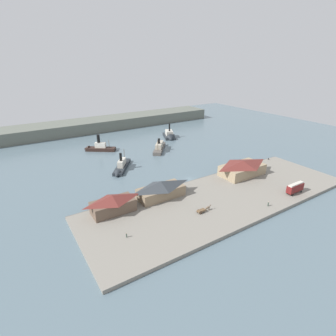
{
  "coord_description": "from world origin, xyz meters",
  "views": [
    {
      "loc": [
        -66.44,
        -85.85,
        50.44
      ],
      "look_at": [
        -3.83,
        12.21,
        2.0
      ],
      "focal_mm": 28.2,
      "sensor_mm": 36.0,
      "label": 1
    }
  ],
  "objects_px": {
    "pedestrian_near_east_shed": "(268,204)",
    "pedestrian_at_waters_edge": "(127,235)",
    "mooring_post_east": "(253,164)",
    "ferry_shed_customs_shed": "(113,204)",
    "ferry_mid_harbor": "(121,167)",
    "ferry_near_quay": "(160,146)",
    "ferry_shed_east_terminal": "(242,168)",
    "street_tram": "(295,187)",
    "ferry_approaching_west": "(98,148)",
    "ferry_approaching_east": "(170,136)",
    "ferry_shed_central_terminal": "(161,189)",
    "pedestrian_by_tram": "(299,182)",
    "mooring_post_center_east": "(268,159)",
    "horse_cart": "(204,209)"
  },
  "relations": [
    {
      "from": "pedestrian_near_east_shed",
      "to": "pedestrian_at_waters_edge",
      "type": "distance_m",
      "value": 51.66
    },
    {
      "from": "pedestrian_near_east_shed",
      "to": "mooring_post_east",
      "type": "bearing_deg",
      "value": 48.04
    },
    {
      "from": "ferry_shed_customs_shed",
      "to": "ferry_mid_harbor",
      "type": "relative_size",
      "value": 0.74
    },
    {
      "from": "mooring_post_east",
      "to": "ferry_near_quay",
      "type": "relative_size",
      "value": 0.04
    },
    {
      "from": "ferry_shed_east_terminal",
      "to": "street_tram",
      "type": "bearing_deg",
      "value": -80.62
    },
    {
      "from": "pedestrian_at_waters_edge",
      "to": "ferry_approaching_west",
      "type": "xyz_separation_m",
      "value": [
        20.39,
        85.9,
        -0.12
      ]
    },
    {
      "from": "street_tram",
      "to": "ferry_approaching_east",
      "type": "distance_m",
      "value": 95.37
    },
    {
      "from": "ferry_shed_central_terminal",
      "to": "ferry_shed_east_terminal",
      "type": "relative_size",
      "value": 0.89
    },
    {
      "from": "pedestrian_by_tram",
      "to": "ferry_mid_harbor",
      "type": "xyz_separation_m",
      "value": [
        -57.09,
        56.92,
        -0.51
      ]
    },
    {
      "from": "mooring_post_center_east",
      "to": "ferry_mid_harbor",
      "type": "relative_size",
      "value": 0.04
    },
    {
      "from": "ferry_mid_harbor",
      "to": "ferry_near_quay",
      "type": "height_order",
      "value": "ferry_mid_harbor"
    },
    {
      "from": "street_tram",
      "to": "ferry_approaching_west",
      "type": "bearing_deg",
      "value": 116.16
    },
    {
      "from": "ferry_shed_customs_shed",
      "to": "pedestrian_by_tram",
      "type": "xyz_separation_m",
      "value": [
        75.11,
        -21.14,
        -2.49
      ]
    },
    {
      "from": "pedestrian_at_waters_edge",
      "to": "ferry_near_quay",
      "type": "relative_size",
      "value": 0.07
    },
    {
      "from": "pedestrian_by_tram",
      "to": "mooring_post_center_east",
      "type": "distance_m",
      "value": 28.48
    },
    {
      "from": "pedestrian_near_east_shed",
      "to": "ferry_approaching_west",
      "type": "distance_m",
      "value": 101.37
    },
    {
      "from": "horse_cart",
      "to": "mooring_post_east",
      "type": "height_order",
      "value": "horse_cart"
    },
    {
      "from": "ferry_shed_east_terminal",
      "to": "horse_cart",
      "type": "height_order",
      "value": "ferry_shed_east_terminal"
    },
    {
      "from": "ferry_shed_central_terminal",
      "to": "ferry_approaching_east",
      "type": "relative_size",
      "value": 1.03
    },
    {
      "from": "ferry_shed_east_terminal",
      "to": "horse_cart",
      "type": "distance_m",
      "value": 38.36
    },
    {
      "from": "ferry_shed_east_terminal",
      "to": "pedestrian_by_tram",
      "type": "bearing_deg",
      "value": -55.24
    },
    {
      "from": "ferry_mid_harbor",
      "to": "ferry_approaching_west",
      "type": "height_order",
      "value": "ferry_approaching_west"
    },
    {
      "from": "ferry_shed_east_terminal",
      "to": "street_tram",
      "type": "distance_m",
      "value": 24.24
    },
    {
      "from": "ferry_shed_east_terminal",
      "to": "ferry_near_quay",
      "type": "xyz_separation_m",
      "value": [
        -10.85,
        54.77,
        -2.97
      ]
    },
    {
      "from": "ferry_approaching_west",
      "to": "ferry_shed_central_terminal",
      "type": "bearing_deg",
      "value": -89.15
    },
    {
      "from": "horse_cart",
      "to": "mooring_post_center_east",
      "type": "relative_size",
      "value": 6.52
    },
    {
      "from": "mooring_post_center_east",
      "to": "ferry_mid_harbor",
      "type": "distance_m",
      "value": 76.59
    },
    {
      "from": "mooring_post_center_east",
      "to": "ferry_near_quay",
      "type": "bearing_deg",
      "value": 127.25
    },
    {
      "from": "mooring_post_east",
      "to": "ferry_approaching_east",
      "type": "relative_size",
      "value": 0.05
    },
    {
      "from": "pedestrian_near_east_shed",
      "to": "ferry_near_quay",
      "type": "bearing_deg",
      "value": 88.41
    },
    {
      "from": "street_tram",
      "to": "pedestrian_near_east_shed",
      "type": "distance_m",
      "value": 17.11
    },
    {
      "from": "ferry_shed_central_terminal",
      "to": "pedestrian_near_east_shed",
      "type": "relative_size",
      "value": 10.22
    },
    {
      "from": "pedestrian_by_tram",
      "to": "pedestrian_at_waters_edge",
      "type": "bearing_deg",
      "value": 175.75
    },
    {
      "from": "horse_cart",
      "to": "pedestrian_at_waters_edge",
      "type": "bearing_deg",
      "value": 177.28
    },
    {
      "from": "ferry_shed_central_terminal",
      "to": "pedestrian_by_tram",
      "type": "xyz_separation_m",
      "value": [
        55.75,
        -21.46,
        -2.65
      ]
    },
    {
      "from": "street_tram",
      "to": "ferry_shed_central_terminal",
      "type": "bearing_deg",
      "value": 150.82
    },
    {
      "from": "pedestrian_near_east_shed",
      "to": "mooring_post_east",
      "type": "height_order",
      "value": "pedestrian_near_east_shed"
    },
    {
      "from": "pedestrian_by_tram",
      "to": "mooring_post_center_east",
      "type": "bearing_deg",
      "value": 63.42
    },
    {
      "from": "ferry_shed_customs_shed",
      "to": "ferry_shed_central_terminal",
      "type": "distance_m",
      "value": 19.36
    },
    {
      "from": "ferry_shed_east_terminal",
      "to": "ferry_approaching_west",
      "type": "xyz_separation_m",
      "value": [
        -43.17,
        72.01,
        -2.87
      ]
    },
    {
      "from": "ferry_shed_central_terminal",
      "to": "pedestrian_at_waters_edge",
      "type": "bearing_deg",
      "value": -143.73
    },
    {
      "from": "ferry_shed_central_terminal",
      "to": "pedestrian_by_tram",
      "type": "bearing_deg",
      "value": -21.05
    },
    {
      "from": "pedestrian_at_waters_edge",
      "to": "pedestrian_by_tram",
      "type": "height_order",
      "value": "pedestrian_by_tram"
    },
    {
      "from": "pedestrian_at_waters_edge",
      "to": "street_tram",
      "type": "bearing_deg",
      "value": -8.43
    },
    {
      "from": "ferry_shed_customs_shed",
      "to": "ferry_mid_harbor",
      "type": "distance_m",
      "value": 40.18
    },
    {
      "from": "ferry_shed_east_terminal",
      "to": "pedestrian_at_waters_edge",
      "type": "height_order",
      "value": "ferry_shed_east_terminal"
    },
    {
      "from": "ferry_shed_customs_shed",
      "to": "street_tram",
      "type": "distance_m",
      "value": 70.19
    },
    {
      "from": "street_tram",
      "to": "ferry_shed_customs_shed",
      "type": "bearing_deg",
      "value": 158.78
    },
    {
      "from": "pedestrian_by_tram",
      "to": "ferry_approaching_west",
      "type": "xyz_separation_m",
      "value": [
        -56.79,
        91.64,
        -0.16
      ]
    },
    {
      "from": "ferry_shed_customs_shed",
      "to": "ferry_near_quay",
      "type": "relative_size",
      "value": 0.73
    }
  ]
}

